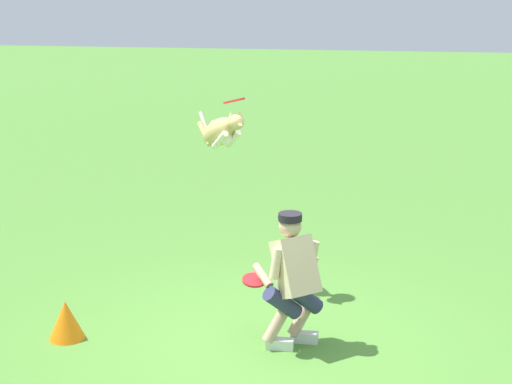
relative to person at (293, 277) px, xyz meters
name	(u,v)px	position (x,y,z in m)	size (l,w,h in m)	color
ground_plane	(262,349)	(0.28, 0.12, -0.70)	(60.00, 60.00, 0.00)	#4F8734
person	(293,277)	(0.00, 0.00, 0.00)	(0.71, 0.56, 1.29)	silver
dog	(221,132)	(0.98, -1.53, 1.04)	(0.70, 0.89, 0.56)	tan
frisbee_flying	(234,101)	(0.80, -1.34, 1.42)	(0.23, 0.23, 0.02)	red
frisbee_held	(254,280)	(0.38, -0.08, -0.09)	(0.23, 0.23, 0.02)	red
training_cone	(66,320)	(2.17, 0.18, -0.51)	(0.35, 0.35, 0.38)	orange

